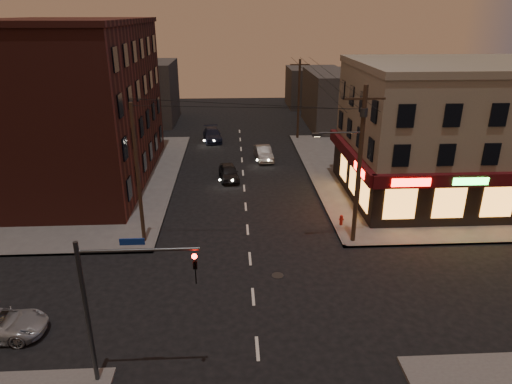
{
  "coord_description": "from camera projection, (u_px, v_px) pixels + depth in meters",
  "views": [
    {
      "loc": [
        -0.94,
        -20.36,
        14.01
      ],
      "look_at": [
        0.53,
        6.97,
        3.2
      ],
      "focal_mm": 32.0,
      "sensor_mm": 36.0,
      "label": 1
    }
  ],
  "objects": [
    {
      "name": "sedan_near",
      "position": [
        229.0,
        172.0,
        40.73
      ],
      "size": [
        2.07,
        4.15,
        1.36
      ],
      "primitive_type": "imported",
      "rotation": [
        0.0,
        0.0,
        0.12
      ],
      "color": "black",
      "rests_on": "ground"
    },
    {
      "name": "sedan_mid",
      "position": [
        264.0,
        153.0,
        46.2
      ],
      "size": [
        1.88,
        4.35,
        1.39
      ],
      "primitive_type": "imported",
      "rotation": [
        0.0,
        0.0,
        0.1
      ],
      "color": "slate",
      "rests_on": "ground"
    },
    {
      "name": "bg_building_ne_a",
      "position": [
        347.0,
        100.0,
        58.8
      ],
      "size": [
        10.0,
        12.0,
        7.0
      ],
      "primitive_type": "cube",
      "color": "#3F3D3A",
      "rests_on": "ground"
    },
    {
      "name": "sidewalk_ne",
      "position": [
        435.0,
        172.0,
        42.62
      ],
      "size": [
        24.0,
        28.0,
        0.15
      ],
      "primitive_type": "cube",
      "color": "#514F4C",
      "rests_on": "ground"
    },
    {
      "name": "fire_hydrant",
      "position": [
        341.0,
        219.0,
        31.77
      ],
      "size": [
        0.32,
        0.32,
        0.75
      ],
      "rotation": [
        0.0,
        0.0,
        -0.02
      ],
      "color": "#9B160E",
      "rests_on": "sidewalk_ne"
    },
    {
      "name": "utility_pole_west",
      "position": [
        138.0,
        175.0,
        28.09
      ],
      "size": [
        0.24,
        0.24,
        9.0
      ],
      "primitive_type": "cylinder",
      "color": "#382619",
      "rests_on": "sidewalk_nw"
    },
    {
      "name": "utility_pole_far",
      "position": [
        299.0,
        100.0,
        52.45
      ],
      "size": [
        0.26,
        0.26,
        9.0
      ],
      "primitive_type": "cylinder",
      "color": "#382619",
      "rests_on": "sidewalk_ne"
    },
    {
      "name": "sedan_far",
      "position": [
        212.0,
        135.0,
        53.1
      ],
      "size": [
        2.55,
        5.08,
        1.42
      ],
      "primitive_type": "imported",
      "rotation": [
        0.0,
        0.0,
        0.12
      ],
      "color": "black",
      "rests_on": "ground"
    },
    {
      "name": "pizza_building",
      "position": [
        449.0,
        132.0,
        35.4
      ],
      "size": [
        15.85,
        12.85,
        10.5
      ],
      "color": "gray",
      "rests_on": "sidewalk_ne"
    },
    {
      "name": "brick_apartment",
      "position": [
        71.0,
        106.0,
        38.58
      ],
      "size": [
        12.0,
        20.0,
        13.0
      ],
      "primitive_type": "cube",
      "color": "#4B1E18",
      "rests_on": "sidewalk_nw"
    },
    {
      "name": "utility_pole_main",
      "position": [
        358.0,
        158.0,
        27.7
      ],
      "size": [
        4.2,
        0.44,
        10.0
      ],
      "color": "#382619",
      "rests_on": "sidewalk_ne"
    },
    {
      "name": "bg_building_ne_b",
      "position": [
        313.0,
        87.0,
        71.89
      ],
      "size": [
        8.0,
        8.0,
        6.0
      ],
      "primitive_type": "cube",
      "color": "#3F3D3A",
      "rests_on": "ground"
    },
    {
      "name": "ground",
      "position": [
        253.0,
        297.0,
        24.1
      ],
      "size": [
        120.0,
        120.0,
        0.0
      ],
      "primitive_type": "plane",
      "color": "black",
      "rests_on": "ground"
    },
    {
      "name": "sidewalk_nw",
      "position": [
        43.0,
        179.0,
        40.82
      ],
      "size": [
        24.0,
        28.0,
        0.15
      ],
      "primitive_type": "cube",
      "color": "#514F4C",
      "rests_on": "ground"
    },
    {
      "name": "bg_building_nw",
      "position": [
        141.0,
        92.0,
        60.99
      ],
      "size": [
        9.0,
        10.0,
        8.0
      ],
      "primitive_type": "cube",
      "color": "#3F3D3A",
      "rests_on": "ground"
    },
    {
      "name": "traffic_signal",
      "position": [
        112.0,
        294.0,
        17.09
      ],
      "size": [
        4.49,
        0.32,
        6.47
      ],
      "color": "#333538",
      "rests_on": "ground"
    }
  ]
}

